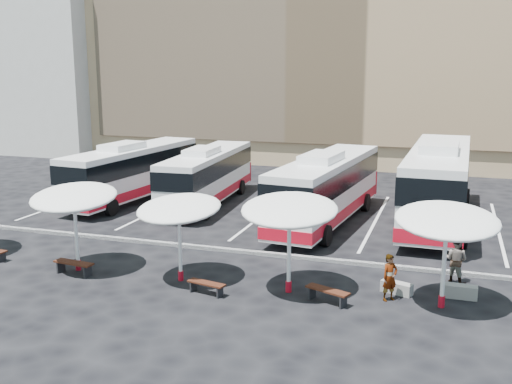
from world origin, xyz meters
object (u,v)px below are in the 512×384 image
(sunshade_2, at_px, (179,209))
(sunshade_3, at_px, (289,210))
(wood_bench_2, at_px, (206,285))
(bus_1, at_px, (208,174))
(bus_0, at_px, (133,170))
(wood_bench_3, at_px, (327,292))
(bus_3, at_px, (438,181))
(conc_bench_1, at_px, (459,291))
(sunshade_1, at_px, (74,197))
(passenger_1, at_px, (457,260))
(wood_bench_1, at_px, (74,265))
(bus_2, at_px, (327,186))
(conc_bench_0, at_px, (397,288))
(passenger_0, at_px, (390,278))
(sunshade_4, at_px, (447,221))

(sunshade_2, relative_size, sunshade_3, 0.99)
(wood_bench_2, bearing_deg, bus_1, 112.47)
(bus_0, relative_size, wood_bench_3, 6.99)
(bus_3, height_order, conc_bench_1, bus_3)
(sunshade_2, distance_m, conc_bench_1, 10.42)
(wood_bench_3, distance_m, conc_bench_1, 4.68)
(sunshade_1, xyz_separation_m, passenger_1, (14.27, 3.15, -2.06))
(bus_0, distance_m, sunshade_3, 17.39)
(wood_bench_1, bearing_deg, wood_bench_2, -2.84)
(bus_2, relative_size, conc_bench_0, 10.78)
(passenger_0, bearing_deg, sunshade_1, 139.07)
(bus_1, xyz_separation_m, sunshade_3, (8.19, -12.11, 1.28))
(bus_3, xyz_separation_m, sunshade_1, (-13.30, -12.33, 0.77))
(conc_bench_1, distance_m, passenger_1, 1.63)
(sunshade_2, xyz_separation_m, wood_bench_1, (-4.23, -0.70, -2.40))
(bus_0, height_order, sunshade_2, bus_0)
(bus_2, relative_size, sunshade_1, 3.15)
(sunshade_4, bearing_deg, passenger_0, 178.10)
(sunshade_1, height_order, sunshade_3, sunshade_3)
(sunshade_4, distance_m, conc_bench_1, 3.02)
(bus_1, xyz_separation_m, sunshade_1, (-0.38, -12.44, 1.20))
(sunshade_1, relative_size, conc_bench_1, 3.05)
(bus_3, height_order, wood_bench_3, bus_3)
(bus_0, bearing_deg, wood_bench_3, -34.68)
(sunshade_4, xyz_separation_m, conc_bench_0, (-1.55, 0.80, -2.80))
(wood_bench_1, height_order, wood_bench_3, wood_bench_1)
(bus_1, xyz_separation_m, passenger_1, (13.89, -9.29, -0.86))
(bus_3, xyz_separation_m, passenger_0, (-1.20, -11.67, -1.36))
(wood_bench_1, bearing_deg, conc_bench_1, 8.65)
(sunshade_2, bearing_deg, passenger_1, 16.65)
(sunshade_3, relative_size, passenger_1, 2.08)
(conc_bench_0, bearing_deg, wood_bench_3, -143.16)
(bus_0, relative_size, wood_bench_2, 7.72)
(bus_3, distance_m, sunshade_1, 18.15)
(conc_bench_1, bearing_deg, wood_bench_3, -156.10)
(sunshade_3, relative_size, conc_bench_1, 2.96)
(bus_2, relative_size, sunshade_2, 3.28)
(bus_3, height_order, conc_bench_0, bus_3)
(bus_1, relative_size, passenger_1, 6.13)
(passenger_0, xyz_separation_m, passenger_1, (2.18, 2.49, 0.07))
(bus_0, relative_size, bus_2, 0.95)
(wood_bench_1, xyz_separation_m, passenger_0, (11.94, 1.16, 0.43))
(sunshade_2, distance_m, passenger_1, 10.49)
(wood_bench_1, xyz_separation_m, passenger_1, (14.11, 3.65, 0.50))
(sunshade_2, bearing_deg, passenger_0, 3.44)
(bus_1, relative_size, bus_3, 0.81)
(bus_1, distance_m, sunshade_3, 14.67)
(wood_bench_3, bearing_deg, bus_1, 127.49)
(bus_2, distance_m, bus_3, 5.79)
(passenger_0, distance_m, passenger_1, 3.31)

